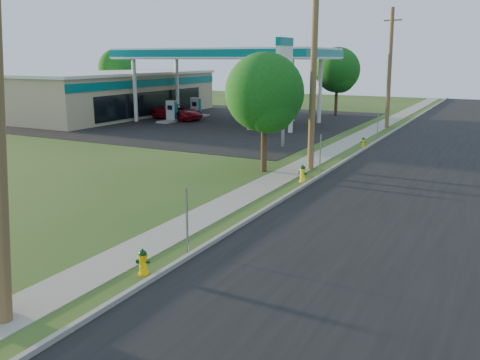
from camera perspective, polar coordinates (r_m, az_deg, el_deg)
name	(u,v)px	position (r m, az deg, el deg)	size (l,w,h in m)	color
ground_plane	(76,313)	(12.47, -17.93, -14.04)	(140.00, 140.00, 0.00)	#274918
road	(378,220)	(18.78, 15.21, -4.36)	(8.00, 120.00, 0.02)	black
curb	(275,204)	(19.94, 3.95, -2.66)	(0.15, 120.00, 0.15)	gray
sidewalk	(236,199)	(20.69, -0.49, -2.20)	(1.50, 120.00, 0.03)	gray
forecourt	(207,121)	(46.68, -3.69, 6.63)	(26.00, 28.00, 0.02)	black
utility_pole_mid	(313,72)	(26.07, 8.25, 11.94)	(1.40, 0.32, 9.80)	brown
utility_pole_far	(390,68)	(43.44, 16.45, 11.94)	(1.40, 0.32, 9.50)	brown
sign_post_near	(187,221)	(14.90, -5.98, -4.64)	(0.05, 0.04, 2.00)	gray
sign_post_mid	(320,155)	(25.27, 8.99, 2.83)	(0.05, 0.04, 2.00)	gray
sign_post_far	(378,126)	(36.90, 15.20, 5.89)	(0.05, 0.04, 2.00)	gray
gas_canopy	(226,55)	(45.33, -1.59, 13.91)	(18.18, 9.18, 6.40)	silver
fuel_pump_nw	(172,114)	(46.31, -7.67, 7.37)	(1.20, 3.20, 1.90)	gray
fuel_pump_ne	(262,119)	(41.78, 2.53, 6.81)	(1.20, 3.20, 1.90)	gray
fuel_pump_sw	(196,110)	(49.61, -4.98, 7.85)	(1.20, 3.20, 1.90)	gray
fuel_pump_se	(282,115)	(45.41, 4.71, 7.32)	(1.20, 3.20, 1.90)	gray
convenience_store	(113,94)	(53.02, -14.06, 9.39)	(10.40, 22.40, 4.25)	tan
price_pylon	(284,61)	(32.60, 5.00, 13.17)	(0.34, 2.04, 6.85)	gray
tree_verge	(266,96)	(25.24, 2.90, 9.42)	(3.91, 3.91, 5.93)	#352015
tree_lot	(338,72)	(51.58, 10.96, 11.84)	(4.39, 4.39, 6.65)	#352015
tree_back	(117,69)	(64.68, -13.64, 12.03)	(4.40, 4.40, 6.67)	#352015
hydrant_near	(143,262)	(13.90, -10.84, -9.04)	(0.38, 0.34, 0.73)	#F3C104
hydrant_mid	(303,173)	(23.76, 7.04, 0.73)	(0.42, 0.38, 0.82)	yellow
hydrant_far	(363,142)	(33.72, 13.68, 4.13)	(0.35, 0.31, 0.67)	yellow
car_red	(178,112)	(47.71, -7.01, 7.57)	(2.40, 5.21, 1.45)	maroon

